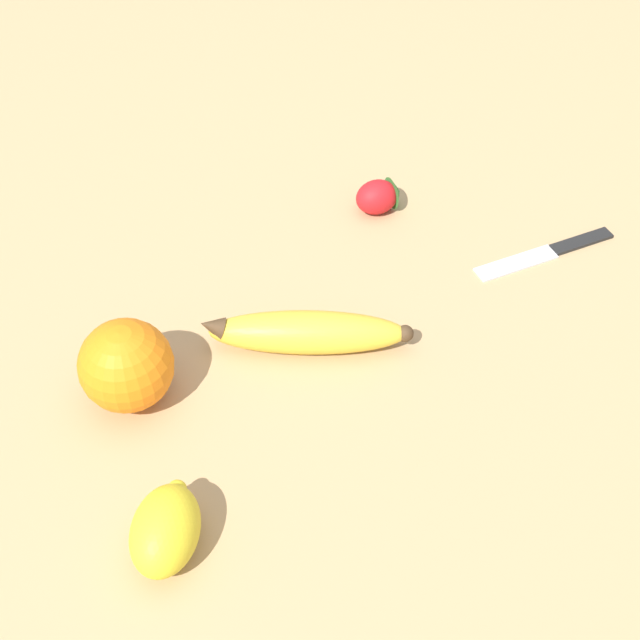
{
  "coord_description": "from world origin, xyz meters",
  "views": [
    {
      "loc": [
        0.61,
        -0.05,
        0.65
      ],
      "look_at": [
        0.01,
        -0.07,
        0.03
      ],
      "focal_mm": 50.0,
      "sensor_mm": 36.0,
      "label": 1
    }
  ],
  "objects_px": {
    "orange": "(126,366)",
    "paring_knife": "(550,251)",
    "banana": "(306,332)",
    "lemon": "(166,530)",
    "strawberry": "(380,196)"
  },
  "relations": [
    {
      "from": "strawberry",
      "to": "paring_knife",
      "type": "bearing_deg",
      "value": -45.08
    },
    {
      "from": "strawberry",
      "to": "paring_knife",
      "type": "height_order",
      "value": "strawberry"
    },
    {
      "from": "orange",
      "to": "lemon",
      "type": "bearing_deg",
      "value": 20.65
    },
    {
      "from": "banana",
      "to": "paring_knife",
      "type": "xyz_separation_m",
      "value": [
        -0.15,
        0.26,
        -0.02
      ]
    },
    {
      "from": "strawberry",
      "to": "lemon",
      "type": "bearing_deg",
      "value": -136.95
    },
    {
      "from": "orange",
      "to": "paring_knife",
      "type": "distance_m",
      "value": 0.47
    },
    {
      "from": "banana",
      "to": "strawberry",
      "type": "relative_size",
      "value": 3.25
    },
    {
      "from": "orange",
      "to": "strawberry",
      "type": "bearing_deg",
      "value": 140.64
    },
    {
      "from": "strawberry",
      "to": "paring_knife",
      "type": "distance_m",
      "value": 0.2
    },
    {
      "from": "strawberry",
      "to": "lemon",
      "type": "distance_m",
      "value": 0.47
    },
    {
      "from": "orange",
      "to": "paring_knife",
      "type": "height_order",
      "value": "orange"
    },
    {
      "from": "lemon",
      "to": "orange",
      "type": "bearing_deg",
      "value": -159.35
    },
    {
      "from": "lemon",
      "to": "paring_knife",
      "type": "xyz_separation_m",
      "value": [
        -0.37,
        0.36,
        -0.02
      ]
    },
    {
      "from": "strawberry",
      "to": "banana",
      "type": "bearing_deg",
      "value": -134.19
    },
    {
      "from": "banana",
      "to": "lemon",
      "type": "relative_size",
      "value": 2.36
    }
  ]
}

